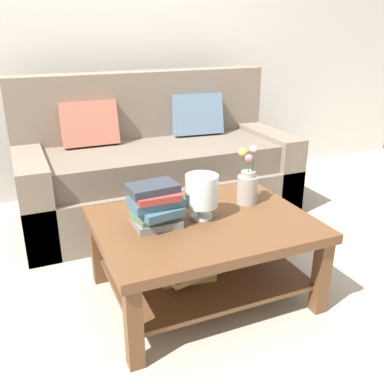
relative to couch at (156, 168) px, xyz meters
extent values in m
plane|color=#ADA393|center=(-0.11, -0.91, -0.36)|extent=(10.00, 10.00, 0.00)
cube|color=beige|center=(-0.11, 0.74, 0.99)|extent=(6.40, 0.12, 2.70)
cube|color=#7A6B5B|center=(0.00, -0.07, -0.18)|extent=(2.02, 0.90, 0.36)
cube|color=#6E6052|center=(0.00, -0.10, 0.10)|extent=(1.78, 0.74, 0.20)
cube|color=#7A6B5B|center=(0.00, 0.28, 0.35)|extent=(2.02, 0.20, 0.70)
cube|color=#7A6B5B|center=(-0.91, -0.07, -0.06)|extent=(0.20, 0.90, 0.60)
cube|color=#7A6B5B|center=(0.91, -0.07, -0.06)|extent=(0.20, 0.90, 0.60)
cube|color=#B26651|center=(-0.45, 0.14, 0.36)|extent=(0.40, 0.18, 0.34)
cube|color=slate|center=(0.41, 0.14, 0.36)|extent=(0.42, 0.22, 0.34)
cube|color=brown|center=(-0.14, -1.17, 0.07)|extent=(1.09, 0.84, 0.05)
cube|color=brown|center=(-0.64, -1.54, -0.16)|extent=(0.07, 0.07, 0.41)
cube|color=brown|center=(0.35, -1.54, -0.16)|extent=(0.07, 0.07, 0.41)
cube|color=brown|center=(-0.64, -0.81, -0.16)|extent=(0.07, 0.07, 0.41)
cube|color=brown|center=(0.35, -0.81, -0.16)|extent=(0.07, 0.07, 0.41)
cube|color=brown|center=(-0.14, -1.17, -0.22)|extent=(0.97, 0.72, 0.02)
cube|color=tan|center=(-0.25, -1.18, -0.19)|extent=(0.31, 0.24, 0.04)
cube|color=tan|center=(-0.25, -1.22, -0.16)|extent=(0.31, 0.25, 0.03)
cube|color=slate|center=(-0.39, -1.13, 0.11)|extent=(0.22, 0.20, 0.04)
cube|color=#51704C|center=(-0.38, -1.13, 0.14)|extent=(0.26, 0.19, 0.03)
cube|color=#3D6075|center=(-0.38, -1.13, 0.18)|extent=(0.23, 0.25, 0.04)
cube|color=#3D6075|center=(-0.38, -1.13, 0.22)|extent=(0.26, 0.18, 0.04)
cube|color=#993833|center=(-0.39, -1.13, 0.25)|extent=(0.21, 0.18, 0.03)
cube|color=#2D333D|center=(-0.40, -1.12, 0.29)|extent=(0.25, 0.18, 0.04)
cylinder|color=silver|center=(-0.14, -1.14, 0.10)|extent=(0.12, 0.12, 0.02)
cylinder|color=silver|center=(-0.14, -1.14, 0.13)|extent=(0.04, 0.04, 0.05)
cylinder|color=silver|center=(-0.14, -1.14, 0.24)|extent=(0.17, 0.17, 0.16)
sphere|color=#51704C|center=(-0.17, -1.14, 0.21)|extent=(0.05, 0.05, 0.05)
sphere|color=#3D6075|center=(-0.12, -1.13, 0.22)|extent=(0.06, 0.06, 0.06)
cylinder|color=#9E998E|center=(0.18, -1.06, 0.17)|extent=(0.12, 0.12, 0.16)
cylinder|color=#9E998E|center=(0.18, -1.06, 0.26)|extent=(0.08, 0.08, 0.03)
cylinder|color=#426638|center=(0.20, -1.06, 0.33)|extent=(0.01, 0.01, 0.11)
sphere|color=silver|center=(0.20, -1.06, 0.40)|extent=(0.04, 0.04, 0.04)
cylinder|color=#426638|center=(0.15, -1.03, 0.32)|extent=(0.01, 0.01, 0.09)
sphere|color=gold|center=(0.15, -1.03, 0.38)|extent=(0.05, 0.05, 0.05)
cylinder|color=#426638|center=(0.17, -1.08, 0.31)|extent=(0.01, 0.01, 0.07)
sphere|color=#C66B7A|center=(0.17, -1.08, 0.36)|extent=(0.04, 0.04, 0.04)
camera|label=1|loc=(-1.00, -2.99, 1.03)|focal=40.16mm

